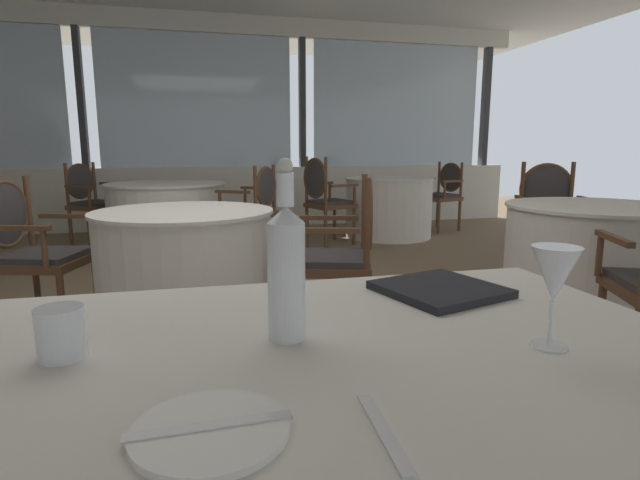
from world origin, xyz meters
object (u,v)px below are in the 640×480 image
water_tumbler (61,333)px  dining_chair_1_0 (346,244)px  dining_chair_0_0 (255,204)px  water_bottle (286,268)px  dining_chair_1_1 (30,243)px  dining_chair_0_1 (90,197)px  dining_chair_3_1 (549,211)px  wine_glass (555,276)px  menu_book (440,289)px  dining_chair_2_0 (443,190)px  dining_chair_2_1 (324,194)px  side_plate (210,430)px

water_tumbler → dining_chair_1_0: (1.05, 1.85, -0.24)m
dining_chair_0_0 → dining_chair_1_0: dining_chair_1_0 is taller
water_bottle → dining_chair_1_1: water_bottle is taller
dining_chair_0_1 → dining_chair_3_1: (4.07, -2.54, 0.02)m
wine_glass → dining_chair_1_0: 2.04m
wine_glass → menu_book: (-0.03, 0.36, -0.12)m
water_tumbler → dining_chair_0_1: size_ratio=0.09×
water_bottle → dining_chair_3_1: size_ratio=0.34×
water_bottle → dining_chair_1_1: 2.68m
dining_chair_0_0 → dining_chair_2_0: size_ratio=1.02×
dining_chair_2_0 → dining_chair_3_1: size_ratio=0.93×
menu_book → dining_chair_0_1: size_ratio=0.27×
menu_book → dining_chair_0_1: bearing=92.4°
dining_chair_0_0 → dining_chair_2_1: size_ratio=0.93×
dining_chair_0_0 → dining_chair_3_1: 2.69m
water_bottle → dining_chair_2_1: bearing=75.3°
side_plate → wine_glass: size_ratio=1.08×
dining_chair_0_1 → dining_chair_1_1: size_ratio=1.02×
water_bottle → menu_book: bearing=26.1°
dining_chair_0_0 → water_bottle: bearing=118.7°
dining_chair_2_1 → dining_chair_1_0: bearing=-121.1°
menu_book → dining_chair_1_0: dining_chair_1_0 is taller
side_plate → dining_chair_2_0: (3.23, 5.64, -0.20)m
wine_glass → dining_chair_3_1: (2.24, 2.86, -0.29)m
dining_chair_1_0 → dining_chair_1_1: dining_chair_1_0 is taller
wine_glass → dining_chair_0_0: dining_chair_0_0 is taller
dining_chair_1_0 → dining_chair_1_1: size_ratio=1.02×
side_plate → dining_chair_0_1: (-1.23, 5.54, -0.19)m
water_tumbler → dining_chair_2_1: 4.95m
side_plate → dining_chair_0_1: size_ratio=0.21×
wine_glass → dining_chair_2_1: bearing=80.8°
dining_chair_1_0 → dining_chair_2_1: bearing=-85.0°
side_plate → menu_book: (0.56, 0.50, 0.01)m
water_tumbler → dining_chair_3_1: size_ratio=0.09×
water_bottle → dining_chair_0_1: bearing=104.7°
side_plate → water_bottle: (0.15, 0.30, 0.13)m
water_bottle → dining_chair_0_0: bearing=84.8°
water_bottle → dining_chair_2_1: (1.23, 4.67, -0.29)m
dining_chair_0_0 → dining_chair_1_1: size_ratio=1.01×
dining_chair_1_0 → dining_chair_2_1: size_ratio=0.93×
dining_chair_0_1 → dining_chair_2_0: 4.46m
wine_glass → water_tumbler: bearing=169.6°
menu_book → dining_chair_3_1: (2.27, 2.50, -0.17)m
dining_chair_0_0 → dining_chair_3_1: size_ratio=0.95×
side_plate → dining_chair_0_1: dining_chair_0_1 is taller
wine_glass → water_tumbler: size_ratio=2.07×
water_bottle → dining_chair_1_0: size_ratio=0.35×
menu_book → dining_chair_1_1: dining_chair_1_1 is taller
dining_chair_0_1 → dining_chair_2_0: size_ratio=1.02×
dining_chair_0_1 → dining_chair_1_1: 2.86m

